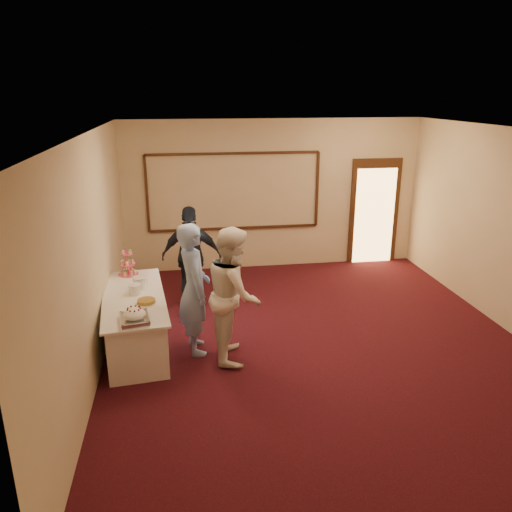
{
  "coord_description": "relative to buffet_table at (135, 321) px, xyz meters",
  "views": [
    {
      "loc": [
        -1.87,
        -6.27,
        3.49
      ],
      "look_at": [
        -0.79,
        0.72,
        1.15
      ],
      "focal_mm": 35.0,
      "sensor_mm": 36.0,
      "label": 1
    }
  ],
  "objects": [
    {
      "name": "floor",
      "position": [
        2.58,
        -0.35,
        -0.39
      ],
      "size": [
        7.0,
        7.0,
        0.0
      ],
      "primitive_type": "plane",
      "color": "black",
      "rests_on": "ground"
    },
    {
      "name": "room_walls",
      "position": [
        2.58,
        -0.35,
        1.64
      ],
      "size": [
        6.04,
        7.04,
        3.02
      ],
      "color": "beige",
      "rests_on": "floor"
    },
    {
      "name": "wall_molding",
      "position": [
        1.78,
        3.12,
        1.21
      ],
      "size": [
        3.45,
        0.04,
        1.55
      ],
      "color": "black",
      "rests_on": "room_walls"
    },
    {
      "name": "doorway",
      "position": [
        4.73,
        3.1,
        0.69
      ],
      "size": [
        1.05,
        0.07,
        2.2
      ],
      "color": "black",
      "rests_on": "floor"
    },
    {
      "name": "buffet_table",
      "position": [
        0.0,
        0.0,
        0.0
      ],
      "size": [
        1.06,
        2.24,
        0.77
      ],
      "color": "white",
      "rests_on": "floor"
    },
    {
      "name": "pavlova_tray",
      "position": [
        0.08,
        -0.83,
        0.46
      ],
      "size": [
        0.4,
        0.5,
        0.18
      ],
      "color": "silver",
      "rests_on": "buffet_table"
    },
    {
      "name": "cupcake_stand",
      "position": [
        -0.14,
        0.9,
        0.54
      ],
      "size": [
        0.31,
        0.31,
        0.45
      ],
      "color": "#ED466D",
      "rests_on": "buffet_table"
    },
    {
      "name": "plate_stack_a",
      "position": [
        0.02,
        0.07,
        0.46
      ],
      "size": [
        0.17,
        0.17,
        0.15
      ],
      "color": "white",
      "rests_on": "buffet_table"
    },
    {
      "name": "plate_stack_b",
      "position": [
        0.08,
        0.29,
        0.47
      ],
      "size": [
        0.21,
        0.21,
        0.17
      ],
      "color": "white",
      "rests_on": "buffet_table"
    },
    {
      "name": "tart",
      "position": [
        0.2,
        -0.29,
        0.41
      ],
      "size": [
        0.28,
        0.28,
        0.06
      ],
      "color": "white",
      "rests_on": "buffet_table"
    },
    {
      "name": "man",
      "position": [
        0.84,
        -0.25,
        0.54
      ],
      "size": [
        0.54,
        0.73,
        1.85
      ],
      "primitive_type": "imported",
      "rotation": [
        0.0,
        0.0,
        1.72
      ],
      "color": "#89A5DB",
      "rests_on": "floor"
    },
    {
      "name": "woman",
      "position": [
        1.37,
        -0.49,
        0.53
      ],
      "size": [
        0.77,
        0.95,
        1.84
      ],
      "primitive_type": "imported",
      "rotation": [
        0.0,
        0.0,
        1.49
      ],
      "color": "white",
      "rests_on": "floor"
    },
    {
      "name": "guest",
      "position": [
        0.86,
        1.41,
        0.47
      ],
      "size": [
        1.04,
        0.52,
        1.71
      ],
      "primitive_type": "imported",
      "rotation": [
        0.0,
        0.0,
        3.04
      ],
      "color": "black",
      "rests_on": "floor"
    },
    {
      "name": "camera_flash",
      "position": [
        0.93,
        1.16,
        0.93
      ],
      "size": [
        0.07,
        0.05,
        0.05
      ],
      "primitive_type": "cube",
      "rotation": [
        0.0,
        0.0,
        0.08
      ],
      "color": "white",
      "rests_on": "guest"
    }
  ]
}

